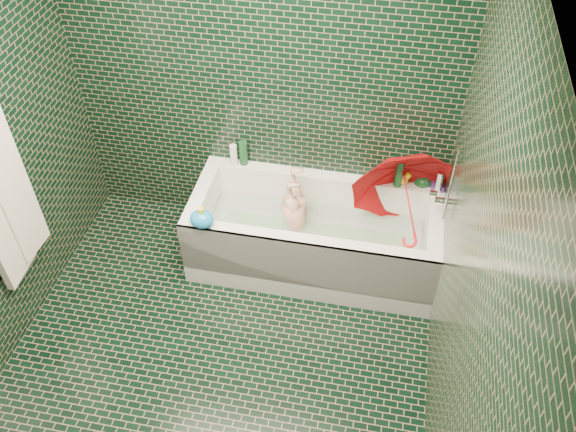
% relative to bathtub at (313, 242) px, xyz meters
% --- Properties ---
extents(floor, '(2.80, 2.80, 0.00)m').
position_rel_bathtub_xyz_m(floor, '(-0.45, -1.01, -0.21)').
color(floor, black).
rests_on(floor, ground).
extents(wall_back, '(2.80, 0.00, 2.80)m').
position_rel_bathtub_xyz_m(wall_back, '(-0.45, 0.39, 1.04)').
color(wall_back, black).
rests_on(wall_back, floor).
extents(wall_right, '(0.00, 2.80, 2.80)m').
position_rel_bathtub_xyz_m(wall_right, '(0.85, -1.01, 1.04)').
color(wall_right, black).
rests_on(wall_right, floor).
extents(bathtub, '(1.70, 0.75, 0.55)m').
position_rel_bathtub_xyz_m(bathtub, '(0.00, 0.00, 0.00)').
color(bathtub, white).
rests_on(bathtub, floor).
extents(bath_mat, '(1.35, 0.47, 0.01)m').
position_rel_bathtub_xyz_m(bath_mat, '(0.00, 0.02, -0.06)').
color(bath_mat, '#51C126').
rests_on(bath_mat, bathtub).
extents(water, '(1.48, 0.53, 0.00)m').
position_rel_bathtub_xyz_m(water, '(0.00, 0.02, 0.09)').
color(water, silver).
rests_on(water, bathtub).
extents(towel, '(0.08, 0.44, 1.12)m').
position_rel_bathtub_xyz_m(towel, '(-1.69, -0.77, 0.82)').
color(towel, beige).
rests_on(towel, towel_rail).
extents(faucet, '(0.18, 0.19, 0.55)m').
position_rel_bathtub_xyz_m(faucet, '(0.81, 0.01, 0.56)').
color(faucet, silver).
rests_on(faucet, wall_right).
extents(child, '(0.88, 0.34, 0.25)m').
position_rel_bathtub_xyz_m(child, '(-0.13, 0.06, 0.10)').
color(child, '#DAA288').
rests_on(child, bathtub).
extents(umbrella, '(0.93, 1.02, 0.92)m').
position_rel_bathtub_xyz_m(umbrella, '(0.61, 0.08, 0.40)').
color(umbrella, red).
rests_on(umbrella, bathtub).
extents(soap_bottle_a, '(0.11, 0.11, 0.24)m').
position_rel_bathtub_xyz_m(soap_bottle_a, '(0.80, 0.33, 0.34)').
color(soap_bottle_a, white).
rests_on(soap_bottle_a, bathtub).
extents(soap_bottle_b, '(0.09, 0.10, 0.20)m').
position_rel_bathtub_xyz_m(soap_bottle_b, '(0.80, 0.31, 0.34)').
color(soap_bottle_b, '#49217D').
rests_on(soap_bottle_b, bathtub).
extents(soap_bottle_c, '(0.17, 0.17, 0.17)m').
position_rel_bathtub_xyz_m(soap_bottle_c, '(0.72, 0.34, 0.34)').
color(soap_bottle_c, '#13441F').
rests_on(soap_bottle_c, bathtub).
extents(bottle_right_tall, '(0.07, 0.07, 0.21)m').
position_rel_bathtub_xyz_m(bottle_right_tall, '(0.52, 0.33, 0.44)').
color(bottle_right_tall, '#13441F').
rests_on(bottle_right_tall, bathtub).
extents(bottle_right_pump, '(0.07, 0.07, 0.17)m').
position_rel_bathtub_xyz_m(bottle_right_pump, '(0.80, 0.31, 0.43)').
color(bottle_right_pump, silver).
rests_on(bottle_right_pump, bathtub).
extents(bottle_left_tall, '(0.08, 0.08, 0.19)m').
position_rel_bathtub_xyz_m(bottle_left_tall, '(-0.58, 0.35, 0.43)').
color(bottle_left_tall, '#13441F').
rests_on(bottle_left_tall, bathtub).
extents(bottle_left_short, '(0.06, 0.06, 0.17)m').
position_rel_bathtub_xyz_m(bottle_left_short, '(-0.64, 0.33, 0.42)').
color(bottle_left_short, white).
rests_on(bottle_left_short, bathtub).
extents(rubber_duck, '(0.12, 0.08, 0.10)m').
position_rel_bathtub_xyz_m(rubber_duck, '(0.56, 0.36, 0.38)').
color(rubber_duck, yellow).
rests_on(rubber_duck, bathtub).
extents(bath_toy, '(0.18, 0.16, 0.15)m').
position_rel_bathtub_xyz_m(bath_toy, '(-0.68, -0.32, 0.41)').
color(bath_toy, '#1881D9').
rests_on(bath_toy, bathtub).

